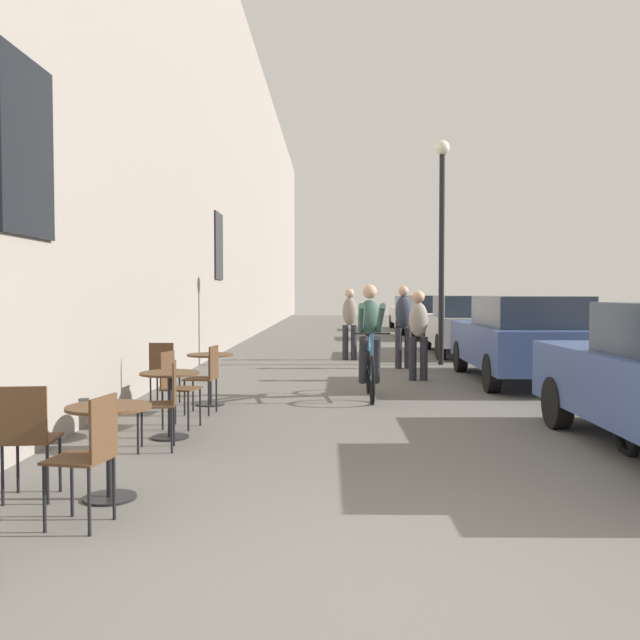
% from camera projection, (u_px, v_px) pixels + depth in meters
% --- Properties ---
extents(ground_plane, '(88.00, 88.00, 0.00)m').
position_uv_depth(ground_plane, '(386.00, 597.00, 3.47)').
color(ground_plane, '#5B5954').
extents(building_facade_left, '(0.54, 68.00, 10.84)m').
position_uv_depth(building_facade_left, '(210.00, 144.00, 17.30)').
color(building_facade_left, gray).
rests_on(building_facade_left, ground_plane).
extents(cafe_table_near, '(0.64, 0.64, 0.72)m').
position_uv_depth(cafe_table_near, '(109.00, 431.00, 5.12)').
color(cafe_table_near, black).
rests_on(cafe_table_near, ground_plane).
extents(cafe_chair_near_toward_street, '(0.44, 0.44, 0.89)m').
position_uv_depth(cafe_chair_near_toward_street, '(90.00, 451.00, 4.50)').
color(cafe_chair_near_toward_street, black).
rests_on(cafe_chair_near_toward_street, ground_plane).
extents(cafe_chair_near_toward_wall, '(0.42, 0.42, 0.89)m').
position_uv_depth(cafe_chair_near_toward_wall, '(28.00, 434.00, 5.05)').
color(cafe_chair_near_toward_wall, black).
rests_on(cafe_chair_near_toward_wall, ground_plane).
extents(cafe_table_mid, '(0.64, 0.64, 0.72)m').
position_uv_depth(cafe_table_mid, '(170.00, 390.00, 7.27)').
color(cafe_table_mid, black).
rests_on(cafe_table_mid, ground_plane).
extents(cafe_chair_mid_toward_street, '(0.46, 0.46, 0.89)m').
position_uv_depth(cafe_chair_mid_toward_street, '(175.00, 384.00, 7.85)').
color(cafe_chair_mid_toward_street, black).
rests_on(cafe_chair_mid_toward_street, ground_plane).
extents(cafe_chair_mid_toward_wall, '(0.44, 0.44, 0.89)m').
position_uv_depth(cafe_chair_mid_toward_wall, '(164.00, 399.00, 6.72)').
color(cafe_chair_mid_toward_wall, black).
rests_on(cafe_chair_mid_toward_wall, ground_plane).
extents(cafe_table_far, '(0.64, 0.64, 0.72)m').
position_uv_depth(cafe_table_far, '(210.00, 368.00, 9.43)').
color(cafe_table_far, black).
rests_on(cafe_table_far, ground_plane).
extents(cafe_chair_far_toward_street, '(0.39, 0.39, 0.89)m').
position_uv_depth(cafe_chair_far_toward_street, '(164.00, 369.00, 9.37)').
color(cafe_chair_far_toward_street, black).
rests_on(cafe_chair_far_toward_street, ground_plane).
extents(cafe_chair_far_toward_wall, '(0.43, 0.43, 0.89)m').
position_uv_depth(cafe_chair_far_toward_wall, '(206.00, 374.00, 8.74)').
color(cafe_chair_far_toward_wall, black).
rests_on(cafe_chair_far_toward_wall, ground_plane).
extents(cyclist_on_bicycle, '(0.52, 1.76, 1.74)m').
position_uv_depth(cyclist_on_bicycle, '(370.00, 344.00, 10.17)').
color(cyclist_on_bicycle, black).
rests_on(cyclist_on_bicycle, ground_plane).
extents(pedestrian_near, '(0.34, 0.24, 1.62)m').
position_uv_depth(pedestrian_near, '(418.00, 330.00, 12.06)').
color(pedestrian_near, '#26262D').
rests_on(pedestrian_near, ground_plane).
extents(pedestrian_mid, '(0.37, 0.28, 1.73)m').
position_uv_depth(pedestrian_mid, '(403.00, 322.00, 13.99)').
color(pedestrian_mid, '#26262D').
rests_on(pedestrian_mid, ground_plane).
extents(pedestrian_far, '(0.35, 0.26, 1.68)m').
position_uv_depth(pedestrian_far, '(350.00, 320.00, 15.79)').
color(pedestrian_far, '#26262D').
rests_on(pedestrian_far, ground_plane).
extents(street_lamp, '(0.32, 0.32, 4.90)m').
position_uv_depth(street_lamp, '(442.00, 223.00, 14.64)').
color(street_lamp, black).
rests_on(street_lamp, ground_plane).
extents(parked_car_second, '(1.86, 4.31, 1.52)m').
position_uv_depth(parked_car_second, '(522.00, 338.00, 11.85)').
color(parked_car_second, '#384C84').
rests_on(parked_car_second, ground_plane).
extents(parked_car_third, '(1.88, 4.29, 1.51)m').
position_uv_depth(parked_car_third, '(465.00, 324.00, 17.17)').
color(parked_car_third, '#B7B7BC').
rests_on(parked_car_third, ground_plane).
extents(parked_car_fourth, '(1.88, 4.24, 1.49)m').
position_uv_depth(parked_car_fourth, '(431.00, 316.00, 23.47)').
color(parked_car_fourth, black).
rests_on(parked_car_fourth, ground_plane).
extents(parked_car_fifth, '(1.79, 4.13, 1.46)m').
position_uv_depth(parked_car_fifth, '(413.00, 312.00, 28.95)').
color(parked_car_fifth, beige).
rests_on(parked_car_fifth, ground_plane).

